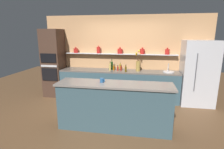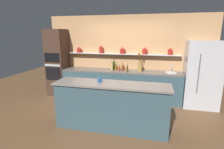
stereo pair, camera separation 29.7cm
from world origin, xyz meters
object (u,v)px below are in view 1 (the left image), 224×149
Objects in this scene: flower_vase at (138,65)px; bottle_spirit_6 at (110,67)px; bottle_oil_5 at (120,67)px; refrigerator at (198,73)px; bottle_sauce_3 at (118,68)px; bottle_sauce_4 at (114,68)px; bottle_wine_2 at (112,66)px; coffee_mug at (102,80)px; oven_tower at (54,63)px; bottle_oil_0 at (126,69)px; sink_fixture at (168,71)px; bottle_sauce_1 at (121,68)px.

flower_vase reaches higher than bottle_spirit_6.
bottle_oil_5 is 0.36m from bottle_spirit_6.
refrigerator is 11.48× the size of bottle_sauce_3.
refrigerator reaches higher than bottle_sauce_4.
bottle_wine_2 reaches higher than coffee_mug.
coffee_mug is at bearing -89.01° from bottle_sauce_4.
oven_tower is 2.74m from flower_vase.
bottle_wine_2 is at bearing 68.55° from bottle_spirit_6.
oven_tower is 10.19× the size of bottle_oil_5.
bottle_oil_5 is (0.25, 0.10, -0.05)m from bottle_wine_2.
oven_tower is 2.39m from bottle_oil_0.
flower_vase is 0.76m from bottle_sauce_4.
sink_fixture reaches higher than coffee_mug.
sink_fixture is at bearing 0.85° from bottle_spirit_6.
refrigerator reaches higher than bottle_spirit_6.
coffee_mug is (-2.42, -1.72, 0.13)m from refrigerator.
bottle_oil_0 is at bearing -27.16° from bottle_sauce_4.
bottle_sauce_3 is at bearing -177.78° from flower_vase.
bottle_sauce_4 is 0.66× the size of bottle_spirit_6.
refrigerator is at bearing -0.62° from bottle_sauce_3.
flower_vase is at bearing 27.95° from bottle_oil_0.
coffee_mug is (-0.36, -1.58, 0.06)m from bottle_oil_0.
oven_tower reaches higher than sink_fixture.
flower_vase is 1.87× the size of bottle_wine_2.
oven_tower is (-4.44, 0.04, 0.16)m from refrigerator.
bottle_sauce_3 is at bearing -104.45° from bottle_oil_5.
bottle_sauce_1 is (-0.51, -0.01, -0.13)m from flower_vase.
bottle_oil_0 is at bearing -29.61° from bottle_wine_2.
bottle_oil_5 reaches higher than bottle_sauce_3.
bottle_spirit_6 is (-0.11, -0.04, 0.04)m from bottle_sauce_4.
sink_fixture is at bearing 0.18° from oven_tower.
bottle_oil_0 is 1.34× the size of bottle_sauce_3.
coffee_mug is at bearing -86.84° from bottle_wine_2.
bottle_oil_0 is (2.39, -0.17, -0.08)m from oven_tower.
bottle_wine_2 is at bearing 177.39° from sink_fixture.
bottle_spirit_6 is at bearing 179.50° from refrigerator.
oven_tower is 3.36× the size of flower_vase.
refrigerator reaches higher than bottle_sauce_3.
sink_fixture is 1.90× the size of bottle_sauce_4.
flower_vase is at bearing -1.18° from bottle_sauce_4.
bottle_oil_5 is 2.08× the size of coffee_mug.
sink_fixture reaches higher than bottle_sauce_1.
bottle_sauce_1 is (2.22, 0.00, -0.09)m from oven_tower.
bottle_sauce_4 is at bearing 0.80° from oven_tower.
bottle_oil_0 is at bearing -152.05° from flower_vase.
bottle_oil_0 is 0.53m from bottle_spirit_6.
sink_fixture is at bearing -0.56° from bottle_sauce_4.
bottle_spirit_6 is at bearing -179.29° from bottle_sauce_3.
flower_vase is at bearing -5.42° from bottle_wine_2.
bottle_sauce_4 is at bearing 179.44° from sink_fixture.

